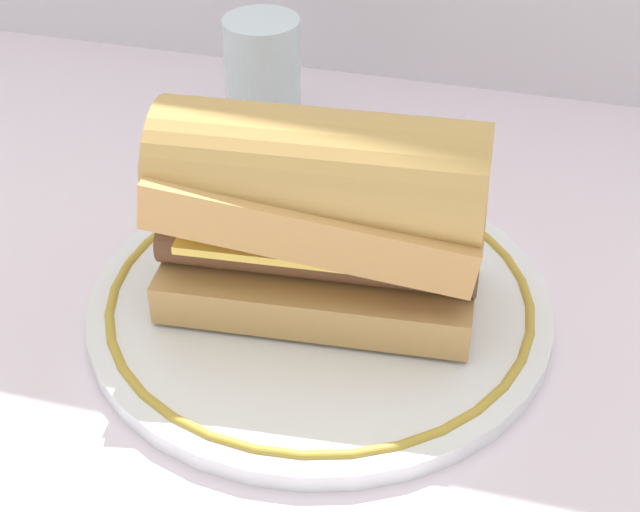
# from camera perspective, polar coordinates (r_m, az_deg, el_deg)

# --- Properties ---
(ground_plane) EXTENTS (1.50, 1.50, 0.00)m
(ground_plane) POSITION_cam_1_polar(r_m,az_deg,el_deg) (0.62, -1.10, -3.58)
(ground_plane) COLOR silver
(plate) EXTENTS (0.29, 0.29, 0.01)m
(plate) POSITION_cam_1_polar(r_m,az_deg,el_deg) (0.62, -0.00, -2.74)
(plate) COLOR white
(plate) RESTS_ON ground_plane
(sausage_sandwich) EXTENTS (0.20, 0.11, 0.13)m
(sausage_sandwich) POSITION_cam_1_polar(r_m,az_deg,el_deg) (0.58, -0.00, 2.77)
(sausage_sandwich) COLOR tan
(sausage_sandwich) RESTS_ON plate
(drinking_glass) EXTENTS (0.06, 0.06, 0.10)m
(drinking_glass) POSITION_cam_1_polar(r_m,az_deg,el_deg) (0.80, -3.32, 9.93)
(drinking_glass) COLOR silver
(drinking_glass) RESTS_ON ground_plane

